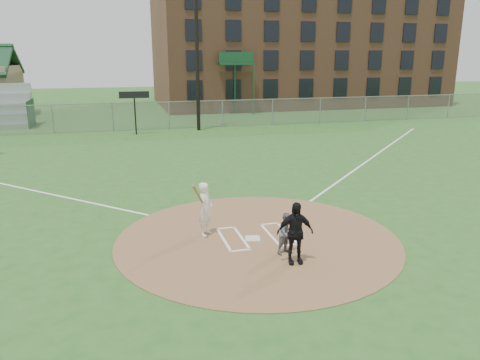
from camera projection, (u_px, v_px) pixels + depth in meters
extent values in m
plane|color=#27581E|center=(257.00, 239.00, 13.96)|extent=(140.00, 140.00, 0.00)
cylinder|color=olive|center=(257.00, 238.00, 13.96)|extent=(8.40, 8.40, 0.02)
cube|color=silver|center=(253.00, 238.00, 13.89)|extent=(0.52, 0.52, 0.03)
cube|color=white|center=(370.00, 159.00, 24.61)|extent=(17.04, 17.04, 0.01)
imported|color=slate|center=(287.00, 233.00, 12.78)|extent=(0.69, 0.63, 1.16)
imported|color=black|center=(295.00, 233.00, 12.11)|extent=(1.01, 0.51, 1.67)
cube|color=white|center=(224.00, 239.00, 13.85)|extent=(0.08, 1.80, 0.01)
cube|color=white|center=(242.00, 238.00, 13.98)|extent=(0.08, 1.80, 0.01)
cube|color=white|center=(226.00, 228.00, 14.76)|extent=(0.62, 0.08, 0.01)
cube|color=white|center=(241.00, 250.00, 13.08)|extent=(0.62, 0.08, 0.01)
cube|color=white|center=(287.00, 233.00, 14.35)|extent=(0.08, 1.80, 0.01)
cube|color=white|center=(270.00, 235.00, 14.21)|extent=(0.08, 1.80, 0.01)
cube|color=white|center=(269.00, 224.00, 15.12)|extent=(0.62, 0.08, 0.01)
cube|color=white|center=(289.00, 245.00, 13.44)|extent=(0.62, 0.08, 0.01)
imported|color=white|center=(206.00, 209.00, 14.03)|extent=(0.66, 0.72, 1.64)
cylinder|color=olive|center=(198.00, 194.00, 13.42)|extent=(0.42, 0.52, 0.70)
cube|color=slate|center=(169.00, 116.00, 34.22)|extent=(56.00, 0.03, 2.00)
cube|color=gray|center=(169.00, 102.00, 33.96)|extent=(56.00, 0.06, 0.06)
cube|color=gray|center=(169.00, 116.00, 34.22)|extent=(56.08, 0.08, 2.00)
cube|color=#194728|center=(31.00, 113.00, 35.63)|extent=(0.08, 3.20, 2.00)
cube|color=brown|center=(295.00, 34.00, 51.47)|extent=(30.00, 16.00, 15.00)
cube|color=black|center=(326.00, 32.00, 43.95)|extent=(26.60, 0.10, 12.20)
cube|color=#194728|center=(236.00, 64.00, 41.91)|extent=(3.20, 1.00, 0.15)
cube|color=#194728|center=(235.00, 89.00, 42.96)|extent=(0.12, 0.12, 4.50)
cube|color=#194728|center=(253.00, 89.00, 42.45)|extent=(0.12, 0.12, 4.50)
cube|color=#194728|center=(236.00, 58.00, 41.77)|extent=(3.20, 0.08, 1.00)
cylinder|color=black|center=(197.00, 44.00, 32.49)|extent=(0.26, 0.26, 12.00)
cylinder|color=black|center=(135.00, 116.00, 31.84)|extent=(0.10, 0.10, 2.60)
cube|color=black|center=(134.00, 95.00, 31.47)|extent=(2.00, 0.10, 0.45)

